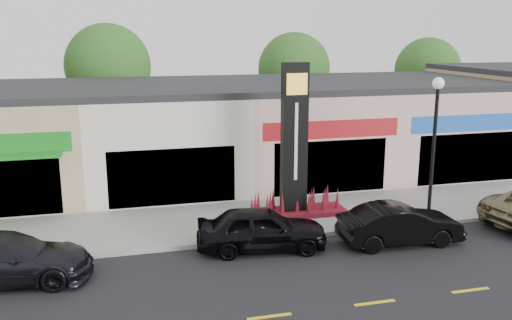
{
  "coord_description": "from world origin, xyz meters",
  "views": [
    {
      "loc": [
        -3.49,
        -15.31,
        7.19
      ],
      "look_at": [
        1.42,
        4.0,
        2.52
      ],
      "focal_mm": 38.0,
      "sensor_mm": 36.0,
      "label": 1
    }
  ],
  "objects_px": {
    "car_dark_sedan": "(4,259)",
    "lamp_east_near": "(434,134)",
    "car_black_sedan": "(262,229)",
    "pylon_sign": "(294,163)",
    "car_black_conv": "(400,224)"
  },
  "relations": [
    {
      "from": "car_dark_sedan",
      "to": "car_black_sedan",
      "type": "height_order",
      "value": "car_black_sedan"
    },
    {
      "from": "lamp_east_near",
      "to": "car_black_sedan",
      "type": "xyz_separation_m",
      "value": [
        -7.04,
        -1.1,
        -2.73
      ]
    },
    {
      "from": "lamp_east_near",
      "to": "car_black_sedan",
      "type": "distance_m",
      "value": 7.63
    },
    {
      "from": "car_dark_sedan",
      "to": "car_black_sedan",
      "type": "bearing_deg",
      "value": -79.55
    },
    {
      "from": "lamp_east_near",
      "to": "pylon_sign",
      "type": "xyz_separation_m",
      "value": [
        -5.0,
        1.7,
        -1.2
      ]
    },
    {
      "from": "car_dark_sedan",
      "to": "car_black_sedan",
      "type": "xyz_separation_m",
      "value": [
        7.99,
        0.5,
        0.02
      ]
    },
    {
      "from": "lamp_east_near",
      "to": "car_dark_sedan",
      "type": "relative_size",
      "value": 1.08
    },
    {
      "from": "car_black_sedan",
      "to": "lamp_east_near",
      "type": "bearing_deg",
      "value": -73.63
    },
    {
      "from": "car_dark_sedan",
      "to": "lamp_east_near",
      "type": "bearing_deg",
      "value": -77.08
    },
    {
      "from": "car_black_conv",
      "to": "lamp_east_near",
      "type": "bearing_deg",
      "value": -49.57
    },
    {
      "from": "car_dark_sedan",
      "to": "car_black_conv",
      "type": "xyz_separation_m",
      "value": [
        12.8,
        -0.16,
        -0.03
      ]
    },
    {
      "from": "car_black_sedan",
      "to": "car_dark_sedan",
      "type": "bearing_deg",
      "value": 101.12
    },
    {
      "from": "pylon_sign",
      "to": "car_black_conv",
      "type": "height_order",
      "value": "pylon_sign"
    },
    {
      "from": "pylon_sign",
      "to": "lamp_east_near",
      "type": "bearing_deg",
      "value": -18.75
    },
    {
      "from": "car_dark_sedan",
      "to": "pylon_sign",
      "type": "bearing_deg",
      "value": -64.96
    }
  ]
}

